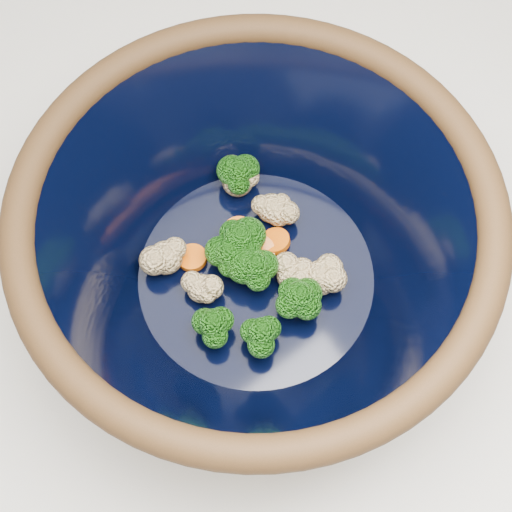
% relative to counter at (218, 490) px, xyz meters
% --- Properties ---
extents(counter, '(1.20, 1.20, 0.90)m').
position_rel_counter_xyz_m(counter, '(0.00, 0.00, 0.00)').
color(counter, silver).
rests_on(counter, ground).
extents(mixing_bowl, '(0.47, 0.47, 0.17)m').
position_rel_counter_xyz_m(mixing_bowl, '(0.12, 0.07, 0.54)').
color(mixing_bowl, black).
rests_on(mixing_bowl, counter).
extents(vegetable_pile, '(0.15, 0.17, 0.05)m').
position_rel_counter_xyz_m(vegetable_pile, '(0.12, 0.07, 0.51)').
color(vegetable_pile, '#608442').
rests_on(vegetable_pile, mixing_bowl).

